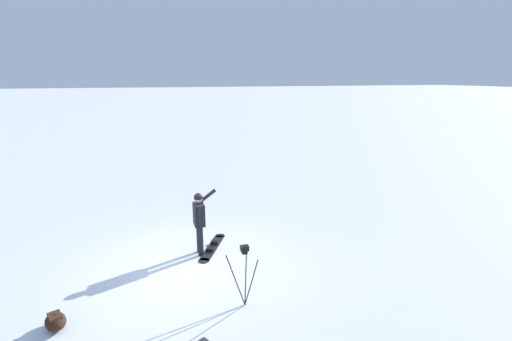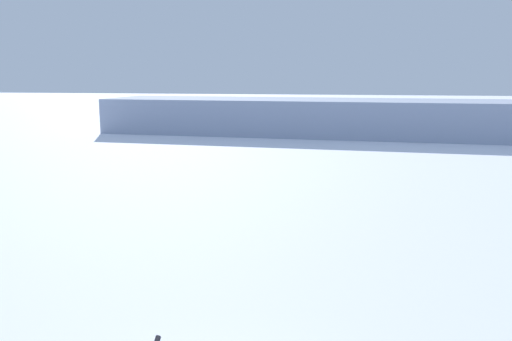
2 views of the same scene
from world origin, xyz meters
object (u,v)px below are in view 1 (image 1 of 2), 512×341
camera_tripod (244,263)px  gear_bag_large (55,321)px  snowboarder (199,217)px  snowboard (213,247)px

camera_tripod → gear_bag_large: bearing=84.3°
snowboarder → snowboard: size_ratio=1.04×
snowboard → gear_bag_large: size_ratio=2.79×
snowboard → snowboarder: bearing=123.1°
snowboarder → gear_bag_large: snowboarder is taller
snowboarder → camera_tripod: snowboarder is taller
snowboarder → snowboard: (0.23, -0.36, -0.98)m
snowboard → camera_tripod: camera_tripod is taller
gear_bag_large → camera_tripod: bearing=-95.7°
snowboarder → snowboard: snowboarder is taller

